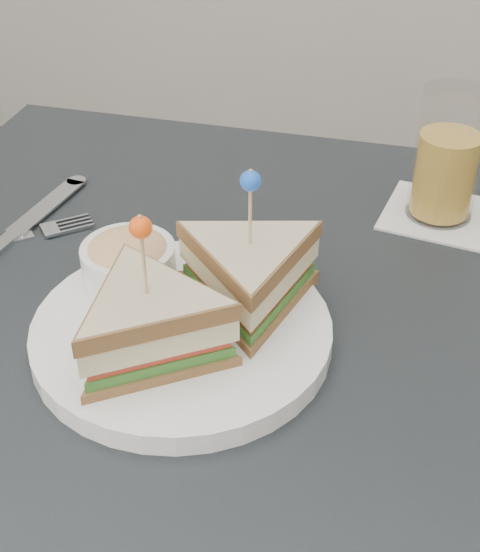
% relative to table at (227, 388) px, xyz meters
% --- Properties ---
extents(table, '(0.80, 0.80, 0.75)m').
position_rel_table_xyz_m(table, '(0.00, 0.00, 0.00)').
color(table, black).
rests_on(table, ground).
extents(plate_meal, '(0.29, 0.29, 0.15)m').
position_rel_table_xyz_m(plate_meal, '(-0.02, -0.03, 0.12)').
color(plate_meal, white).
rests_on(plate_meal, table).
extents(cutlery_fork, '(0.15, 0.13, 0.01)m').
position_rel_table_xyz_m(cutlery_fork, '(-0.25, 0.08, 0.08)').
color(cutlery_fork, silver).
rests_on(cutlery_fork, table).
extents(cutlery_knife, '(0.05, 0.22, 0.01)m').
position_rel_table_xyz_m(cutlery_knife, '(-0.25, 0.09, 0.08)').
color(cutlery_knife, silver).
rests_on(cutlery_knife, table).
extents(drink_set, '(0.13, 0.13, 0.14)m').
position_rel_table_xyz_m(drink_set, '(0.17, 0.24, 0.14)').
color(drink_set, white).
rests_on(drink_set, table).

